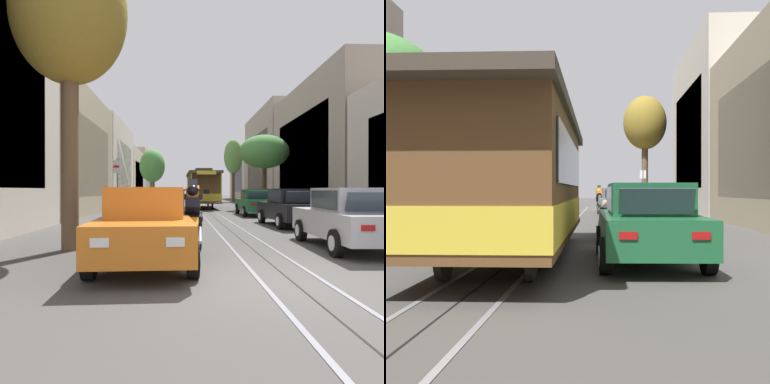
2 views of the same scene
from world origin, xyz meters
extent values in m
plane|color=#4C4947|center=(0.00, 25.71, 0.00)|extent=(160.66, 160.66, 0.00)
cube|color=gray|center=(-0.53, 30.13, 0.01)|extent=(0.08, 72.26, 0.01)
cube|color=gray|center=(0.53, 30.13, 0.01)|extent=(0.08, 72.26, 0.01)
cube|color=black|center=(0.00, 30.13, 0.00)|extent=(0.03, 72.26, 0.01)
cube|color=tan|center=(-10.23, 17.28, 3.81)|extent=(5.86, 12.55, 7.63)
cube|color=#2D3842|center=(-7.32, 17.28, 3.43)|extent=(0.04, 9.00, 4.58)
cube|color=beige|center=(-9.40, 30.13, 4.00)|extent=(4.22, 12.55, 7.99)
cube|color=#2D3842|center=(-7.32, 30.13, 3.60)|extent=(0.04, 9.00, 4.80)
cube|color=#BCAD93|center=(-10.24, 42.98, 3.41)|extent=(5.89, 12.55, 6.83)
cube|color=#2D3842|center=(-7.32, 42.98, 3.07)|extent=(0.04, 9.00, 4.10)
cube|color=tan|center=(-9.78, 55.84, 4.02)|extent=(4.96, 12.55, 8.04)
cube|color=#2D3842|center=(-7.32, 55.84, 3.62)|extent=(0.04, 9.00, 4.83)
cube|color=gray|center=(9.66, 22.10, 4.84)|extent=(4.73, 15.77, 9.67)
cube|color=#2D3842|center=(7.32, 22.10, 4.35)|extent=(0.04, 11.25, 5.80)
cube|color=gray|center=(10.12, 38.16, 5.46)|extent=(5.65, 15.77, 10.92)
cube|color=#2D3842|center=(7.32, 38.16, 4.91)|extent=(0.04, 11.25, 6.55)
cube|color=#BCAD93|center=(9.48, 54.23, 4.18)|extent=(4.36, 15.77, 8.37)
cube|color=#2D3842|center=(7.32, 54.23, 3.77)|extent=(0.04, 11.25, 5.02)
cube|color=orange|center=(-2.58, 1.63, 0.65)|extent=(1.97, 4.37, 0.66)
cube|color=orange|center=(-2.58, 1.78, 1.28)|extent=(1.56, 2.12, 0.60)
cube|color=#2D3842|center=(-2.55, 0.94, 1.26)|extent=(1.34, 0.27, 0.47)
cube|color=#2D3842|center=(-2.63, 2.96, 1.26)|extent=(1.30, 0.25, 0.45)
cube|color=#2D3842|center=(-1.83, 1.81, 1.28)|extent=(0.10, 1.81, 0.47)
cube|color=#2D3842|center=(-3.33, 1.75, 1.28)|extent=(0.10, 1.81, 0.47)
cube|color=white|center=(-1.93, -0.51, 0.75)|extent=(0.28, 0.05, 0.14)
cube|color=#B21414|center=(-2.10, 3.81, 0.75)|extent=(0.28, 0.05, 0.12)
cube|color=white|center=(-3.05, -0.55, 0.75)|extent=(0.28, 0.05, 0.14)
cube|color=#B21414|center=(-3.22, 3.77, 0.75)|extent=(0.28, 0.05, 0.12)
cylinder|color=black|center=(-1.64, 0.33, 0.32)|extent=(0.22, 0.65, 0.64)
cylinder|color=silver|center=(-1.53, 0.34, 0.32)|extent=(0.03, 0.35, 0.35)
cylinder|color=black|center=(-3.40, 0.26, 0.32)|extent=(0.22, 0.65, 0.64)
cylinder|color=silver|center=(-3.51, 0.26, 0.32)|extent=(0.03, 0.35, 0.35)
cylinder|color=black|center=(-1.75, 2.99, 0.32)|extent=(0.22, 0.65, 0.64)
cylinder|color=silver|center=(-1.64, 3.00, 0.32)|extent=(0.03, 0.35, 0.35)
cylinder|color=black|center=(-3.51, 2.93, 0.32)|extent=(0.22, 0.65, 0.64)
cylinder|color=silver|center=(-3.62, 2.92, 0.32)|extent=(0.03, 0.35, 0.35)
cube|color=slate|center=(-2.54, 7.74, 0.65)|extent=(2.01, 4.38, 0.66)
cube|color=slate|center=(-2.55, 7.89, 1.28)|extent=(1.58, 2.13, 0.60)
cube|color=#2D3842|center=(-2.51, 7.05, 1.26)|extent=(1.34, 0.29, 0.47)
cube|color=#2D3842|center=(-2.61, 9.07, 1.26)|extent=(1.30, 0.26, 0.45)
cube|color=#2D3842|center=(-1.80, 7.93, 1.28)|extent=(0.12, 1.81, 0.47)
cube|color=#2D3842|center=(-3.30, 7.85, 1.28)|extent=(0.12, 1.81, 0.47)
cube|color=white|center=(-1.88, 5.61, 0.75)|extent=(0.28, 0.05, 0.14)
cube|color=#B21414|center=(-2.09, 9.93, 0.75)|extent=(0.28, 0.05, 0.12)
cube|color=white|center=(-2.99, 5.56, 0.75)|extent=(0.28, 0.05, 0.14)
cube|color=#B21414|center=(-3.21, 9.87, 0.75)|extent=(0.28, 0.05, 0.12)
cylinder|color=black|center=(-1.60, 6.45, 0.32)|extent=(0.23, 0.65, 0.64)
cylinder|color=silver|center=(-1.49, 6.46, 0.32)|extent=(0.04, 0.35, 0.35)
cylinder|color=black|center=(-3.36, 6.37, 0.32)|extent=(0.23, 0.65, 0.64)
cylinder|color=silver|center=(-3.47, 6.36, 0.32)|extent=(0.04, 0.35, 0.35)
cylinder|color=black|center=(-1.73, 9.12, 0.32)|extent=(0.23, 0.65, 0.64)
cylinder|color=silver|center=(-1.62, 9.12, 0.32)|extent=(0.04, 0.35, 0.35)
cylinder|color=black|center=(-3.49, 9.03, 0.32)|extent=(0.23, 0.65, 0.64)
cylinder|color=silver|center=(-3.60, 9.02, 0.32)|extent=(0.04, 0.35, 0.35)
cube|color=#C1B28E|center=(-2.75, 14.34, 0.65)|extent=(1.84, 4.32, 0.66)
cube|color=#C1B28E|center=(-2.75, 14.49, 1.28)|extent=(1.49, 2.08, 0.60)
cube|color=#2D3842|center=(-2.75, 13.65, 1.26)|extent=(1.33, 0.23, 0.47)
cube|color=#2D3842|center=(-2.74, 15.67, 1.26)|extent=(1.30, 0.21, 0.45)
cube|color=#2D3842|center=(-2.00, 14.48, 1.28)|extent=(0.05, 1.81, 0.47)
cube|color=#2D3842|center=(-3.49, 14.49, 1.28)|extent=(0.05, 1.81, 0.47)
cube|color=white|center=(-2.21, 12.17, 0.75)|extent=(0.28, 0.04, 0.14)
cube|color=#B21414|center=(-2.17, 16.49, 0.75)|extent=(0.28, 0.04, 0.12)
cube|color=white|center=(-3.32, 12.18, 0.75)|extent=(0.28, 0.04, 0.14)
cube|color=#B21414|center=(-3.29, 16.50, 0.75)|extent=(0.28, 0.04, 0.12)
cylinder|color=black|center=(-1.88, 13.00, 0.32)|extent=(0.21, 0.64, 0.64)
cylinder|color=silver|center=(-1.77, 13.00, 0.32)|extent=(0.02, 0.35, 0.35)
cylinder|color=black|center=(-3.64, 13.01, 0.32)|extent=(0.21, 0.64, 0.64)
cylinder|color=silver|center=(-3.75, 13.01, 0.32)|extent=(0.02, 0.35, 0.35)
cylinder|color=black|center=(-1.86, 15.66, 0.32)|extent=(0.21, 0.64, 0.64)
cylinder|color=silver|center=(-1.75, 15.66, 0.32)|extent=(0.02, 0.35, 0.35)
cylinder|color=black|center=(-3.62, 15.68, 0.32)|extent=(0.21, 0.64, 0.64)
cylinder|color=silver|center=(-3.73, 15.68, 0.32)|extent=(0.02, 0.35, 0.35)
cube|color=black|center=(-2.76, 20.53, 0.65)|extent=(1.95, 4.36, 0.66)
cube|color=black|center=(-2.76, 20.68, 1.28)|extent=(1.55, 2.11, 0.60)
cube|color=#2D3842|center=(-2.78, 19.84, 1.26)|extent=(1.34, 0.27, 0.47)
cube|color=#2D3842|center=(-2.72, 21.86, 1.26)|extent=(1.30, 0.24, 0.45)
cube|color=#2D3842|center=(-2.01, 20.66, 1.28)|extent=(0.09, 1.81, 0.47)
cube|color=#2D3842|center=(-3.50, 20.71, 1.28)|extent=(0.09, 1.81, 0.47)
cube|color=white|center=(-2.28, 18.35, 0.75)|extent=(0.28, 0.05, 0.14)
cube|color=#B21414|center=(-2.13, 22.67, 0.75)|extent=(0.28, 0.05, 0.12)
cube|color=white|center=(-3.39, 18.39, 0.75)|extent=(0.28, 0.05, 0.14)
cube|color=#B21414|center=(-3.25, 22.71, 0.75)|extent=(0.28, 0.05, 0.12)
cylinder|color=black|center=(-1.93, 19.17, 0.32)|extent=(0.22, 0.65, 0.64)
cylinder|color=silver|center=(-1.82, 19.17, 0.32)|extent=(0.03, 0.35, 0.35)
cylinder|color=black|center=(-3.69, 19.23, 0.32)|extent=(0.22, 0.65, 0.64)
cylinder|color=silver|center=(-3.80, 19.23, 0.32)|extent=(0.03, 0.35, 0.35)
cylinder|color=black|center=(-1.84, 21.83, 0.32)|extent=(0.22, 0.65, 0.64)
cylinder|color=silver|center=(-1.73, 21.83, 0.32)|extent=(0.03, 0.35, 0.35)
cylinder|color=black|center=(-3.59, 21.89, 0.32)|extent=(0.22, 0.65, 0.64)
cylinder|color=silver|center=(-3.70, 21.90, 0.32)|extent=(0.03, 0.35, 0.35)
cube|color=#1E6038|center=(-2.73, 25.96, 0.65)|extent=(1.95, 4.36, 0.66)
cube|color=#1E6038|center=(-2.73, 26.11, 1.28)|extent=(1.55, 2.11, 0.60)
cube|color=#2D3842|center=(-2.71, 25.27, 1.26)|extent=(1.34, 0.27, 0.47)
cube|color=#2D3842|center=(-2.77, 27.29, 1.26)|extent=(1.30, 0.24, 0.45)
cube|color=#2D3842|center=(-1.99, 26.13, 1.28)|extent=(0.09, 1.81, 0.47)
cube|color=#2D3842|center=(-3.48, 26.08, 1.28)|extent=(0.09, 1.81, 0.47)
cube|color=white|center=(-2.10, 23.82, 0.75)|extent=(0.28, 0.05, 0.14)
cube|color=#B21414|center=(-2.24, 28.13, 0.75)|extent=(0.28, 0.05, 0.12)
cube|color=white|center=(-3.21, 23.78, 0.75)|extent=(0.28, 0.05, 0.14)
cube|color=#B21414|center=(-3.36, 28.10, 0.75)|extent=(0.28, 0.05, 0.12)
cylinder|color=black|center=(-1.80, 24.65, 0.32)|extent=(0.22, 0.65, 0.64)
cylinder|color=silver|center=(-1.69, 24.66, 0.32)|extent=(0.03, 0.35, 0.35)
cylinder|color=black|center=(-3.56, 24.59, 0.32)|extent=(0.22, 0.65, 0.64)
cylinder|color=silver|center=(-3.67, 24.59, 0.32)|extent=(0.03, 0.35, 0.35)
cylinder|color=black|center=(-1.90, 27.32, 0.32)|extent=(0.22, 0.65, 0.64)
cylinder|color=silver|center=(-1.79, 27.32, 0.32)|extent=(0.03, 0.35, 0.35)
cylinder|color=black|center=(-3.65, 27.26, 0.32)|extent=(0.22, 0.65, 0.64)
cylinder|color=silver|center=(-3.76, 27.25, 0.32)|extent=(0.03, 0.35, 0.35)
cube|color=#B7B7BC|center=(2.58, 3.52, 0.65)|extent=(1.91, 4.35, 0.66)
cube|color=#B7B7BC|center=(2.58, 3.37, 1.28)|extent=(1.53, 2.10, 0.60)
cube|color=#2D3842|center=(2.60, 4.21, 1.26)|extent=(1.34, 0.26, 0.47)
cube|color=#2D3842|center=(2.55, 2.19, 1.26)|extent=(1.30, 0.23, 0.45)
cube|color=#2D3842|center=(1.83, 3.39, 1.28)|extent=(0.08, 1.81, 0.47)
cube|color=#2D3842|center=(3.33, 3.35, 1.28)|extent=(0.08, 1.81, 0.47)
cube|color=white|center=(2.08, 5.70, 0.75)|extent=(0.28, 0.05, 0.14)
cube|color=#B21414|center=(1.97, 1.38, 0.75)|extent=(0.28, 0.05, 0.12)
cube|color=white|center=(3.20, 5.67, 0.75)|extent=(0.28, 0.05, 0.14)
cylinder|color=black|center=(1.74, 4.88, 0.32)|extent=(0.22, 0.64, 0.64)
cylinder|color=silver|center=(1.63, 4.88, 0.32)|extent=(0.03, 0.35, 0.35)
cylinder|color=black|center=(3.50, 4.83, 0.32)|extent=(0.22, 0.64, 0.64)
cylinder|color=silver|center=(3.61, 4.83, 0.32)|extent=(0.03, 0.35, 0.35)
cylinder|color=black|center=(1.67, 2.21, 0.32)|extent=(0.22, 0.64, 0.64)
cylinder|color=silver|center=(1.56, 2.21, 0.32)|extent=(0.03, 0.35, 0.35)
cube|color=black|center=(2.80, 9.45, 0.65)|extent=(2.01, 4.38, 0.66)
cube|color=black|center=(2.81, 9.30, 1.28)|extent=(1.57, 2.13, 0.60)
cube|color=#2D3842|center=(2.77, 10.14, 1.26)|extent=(1.34, 0.29, 0.47)
cube|color=#2D3842|center=(2.87, 8.12, 1.26)|extent=(1.30, 0.26, 0.45)
cube|color=#2D3842|center=(2.06, 9.27, 1.28)|extent=(0.12, 1.81, 0.47)
cube|color=#2D3842|center=(3.56, 9.34, 1.28)|extent=(0.12, 1.81, 0.47)
cube|color=white|center=(2.14, 11.58, 0.75)|extent=(0.28, 0.05, 0.14)
cube|color=#B21414|center=(2.35, 7.27, 0.75)|extent=(0.28, 0.05, 0.12)
cube|color=white|center=(3.25, 11.64, 0.75)|extent=(0.28, 0.05, 0.14)
cube|color=#B21414|center=(3.46, 7.32, 0.75)|extent=(0.28, 0.05, 0.12)
cylinder|color=black|center=(1.86, 10.74, 0.32)|extent=(0.23, 0.65, 0.64)
cylinder|color=silver|center=(1.75, 10.74, 0.32)|extent=(0.04, 0.35, 0.35)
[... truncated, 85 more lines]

